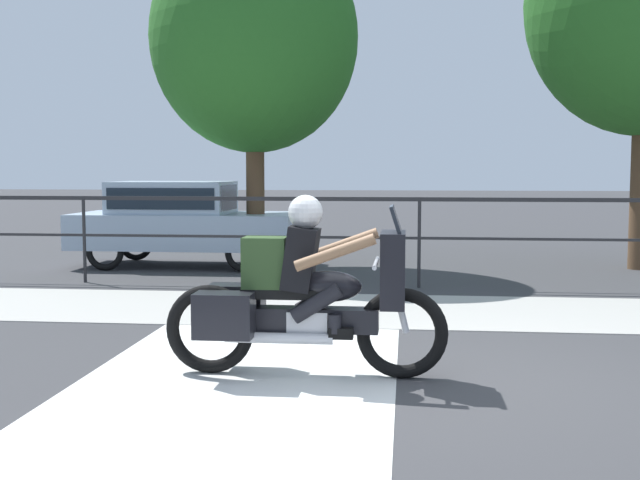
# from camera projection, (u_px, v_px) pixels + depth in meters

# --- Properties ---
(ground_plane) EXTENTS (120.00, 120.00, 0.00)m
(ground_plane) POSITION_uv_depth(u_px,v_px,m) (428.00, 385.00, 6.47)
(ground_plane) COLOR #38383A
(sidewalk_band) EXTENTS (44.00, 2.40, 0.01)m
(sidewalk_band) POSITION_uv_depth(u_px,v_px,m) (421.00, 311.00, 9.84)
(sidewalk_band) COLOR #A8A59E
(sidewalk_band) RESTS_ON ground
(crosswalk_band) EXTENTS (2.60, 6.00, 0.01)m
(crosswalk_band) POSITION_uv_depth(u_px,v_px,m) (233.00, 385.00, 6.44)
(crosswalk_band) COLOR silver
(crosswalk_band) RESTS_ON ground
(fence_railing) EXTENTS (36.00, 0.05, 1.33)m
(fence_railing) POSITION_uv_depth(u_px,v_px,m) (419.00, 217.00, 11.70)
(fence_railing) COLOR #232326
(fence_railing) RESTS_ON ground
(motorcycle) EXTENTS (2.39, 0.76, 1.53)m
(motorcycle) POSITION_uv_depth(u_px,v_px,m) (302.00, 295.00, 6.70)
(motorcycle) COLOR black
(motorcycle) RESTS_ON ground
(parked_car) EXTENTS (3.93, 1.72, 1.52)m
(parked_car) POSITION_uv_depth(u_px,v_px,m) (181.00, 218.00, 14.34)
(parked_car) COLOR #9EB2C6
(parked_car) RESTS_ON ground
(tree_behind_car) EXTENTS (3.59, 3.59, 5.97)m
(tree_behind_car) POSITION_uv_depth(u_px,v_px,m) (254.00, 39.00, 13.81)
(tree_behind_car) COLOR brown
(tree_behind_car) RESTS_ON ground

